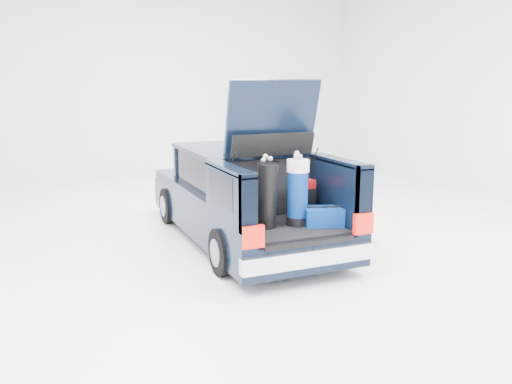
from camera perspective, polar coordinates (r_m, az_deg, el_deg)
name	(u,v)px	position (r m, az deg, el deg)	size (l,w,h in m)	color
ground	(244,240)	(8.53, -1.32, -5.04)	(14.00, 14.00, 0.00)	white
car	(241,197)	(8.46, -1.61, -0.48)	(1.87, 4.65, 2.47)	black
red_suitcase	(302,199)	(7.46, 4.85, -0.73)	(0.36, 0.27, 0.55)	#820406
black_golf_bag	(267,195)	(6.87, 1.14, -0.37)	(0.36, 0.38, 0.94)	black
blue_golf_bag	(298,192)	(7.03, 4.41, 0.02)	(0.31, 0.31, 0.97)	black
blue_duffel	(324,216)	(7.12, 7.14, -2.55)	(0.57, 0.46, 0.26)	navy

